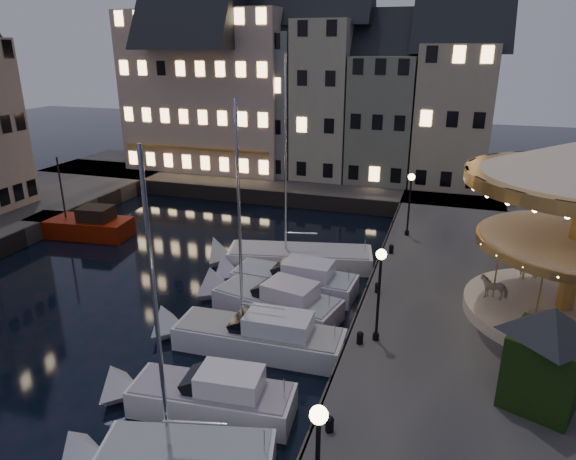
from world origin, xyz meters
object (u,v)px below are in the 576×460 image
(streetlamp_c, at_px, (410,196))
(motorboat_c, at_px, (251,336))
(bollard_b, at_px, (360,337))
(motorboat_e, at_px, (287,280))
(red_fishing_boat, at_px, (81,226))
(ticket_kiosk, at_px, (549,340))
(bollard_a, at_px, (330,423))
(streetlamp_a, at_px, (318,458))
(bollard_d, at_px, (391,248))
(motorboat_b, at_px, (202,397))
(streetlamp_b, at_px, (380,282))
(motorboat_d, at_px, (270,301))
(motorboat_f, at_px, (291,258))
(bollard_c, at_px, (378,287))

(streetlamp_c, relative_size, motorboat_c, 0.36)
(bollard_b, bearing_deg, motorboat_e, 129.86)
(motorboat_c, distance_m, red_fishing_boat, 20.11)
(streetlamp_c, distance_m, ticket_kiosk, 17.00)
(motorboat_e, distance_m, ticket_kiosk, 14.78)
(streetlamp_c, distance_m, bollard_a, 19.66)
(bollard_a, relative_size, ticket_kiosk, 0.13)
(streetlamp_a, bearing_deg, bollard_b, 93.61)
(streetlamp_a, relative_size, bollard_d, 7.32)
(streetlamp_c, relative_size, motorboat_b, 0.57)
(streetlamp_b, relative_size, motorboat_c, 0.36)
(streetlamp_b, distance_m, motorboat_e, 8.89)
(motorboat_e, bearing_deg, red_fishing_boat, 167.00)
(bollard_d, bearing_deg, bollard_a, -90.00)
(bollard_d, relative_size, motorboat_d, 0.07)
(motorboat_d, bearing_deg, motorboat_f, 97.57)
(bollard_c, distance_m, bollard_d, 5.50)
(motorboat_e, height_order, ticket_kiosk, ticket_kiosk)
(bollard_d, bearing_deg, motorboat_c, -115.64)
(motorboat_b, height_order, red_fishing_boat, red_fishing_boat)
(bollard_b, relative_size, motorboat_b, 0.08)
(motorboat_f, height_order, red_fishing_boat, motorboat_f)
(streetlamp_a, height_order, motorboat_b, streetlamp_a)
(motorboat_d, relative_size, ticket_kiosk, 1.81)
(motorboat_f, bearing_deg, streetlamp_b, -53.75)
(bollard_a, bearing_deg, motorboat_c, 131.88)
(streetlamp_b, height_order, bollard_c, streetlamp_b)
(streetlamp_b, bearing_deg, motorboat_d, 152.43)
(motorboat_b, bearing_deg, red_fishing_boat, 139.44)
(bollard_a, bearing_deg, motorboat_b, 168.79)
(streetlamp_a, height_order, bollard_b, streetlamp_a)
(streetlamp_b, height_order, motorboat_d, streetlamp_b)
(bollard_b, bearing_deg, streetlamp_b, 39.81)
(motorboat_b, height_order, motorboat_c, motorboat_c)
(bollard_a, distance_m, bollard_b, 5.50)
(ticket_kiosk, bearing_deg, motorboat_b, -167.68)
(motorboat_f, bearing_deg, bollard_b, -57.66)
(streetlamp_a, bearing_deg, streetlamp_b, 90.00)
(bollard_d, bearing_deg, bollard_c, -90.00)
(bollard_c, xyz_separation_m, motorboat_b, (-5.18, -9.47, -0.96))
(streetlamp_a, relative_size, motorboat_e, 0.52)
(streetlamp_a, relative_size, bollard_b, 7.32)
(streetlamp_b, bearing_deg, bollard_d, 93.43)
(motorboat_d, bearing_deg, motorboat_c, -84.96)
(bollard_a, xyz_separation_m, motorboat_d, (-5.31, 9.09, -0.96))
(streetlamp_c, distance_m, motorboat_e, 10.25)
(streetlamp_b, bearing_deg, motorboat_c, -175.70)
(bollard_b, distance_m, motorboat_c, 5.09)
(bollard_c, bearing_deg, red_fishing_boat, 166.83)
(bollard_b, bearing_deg, streetlamp_c, 87.55)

